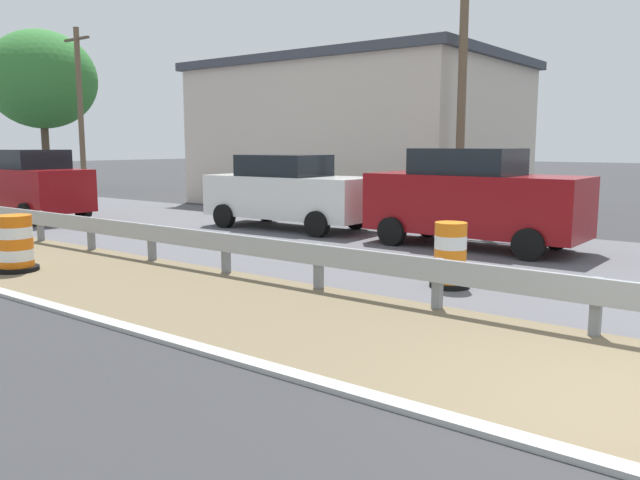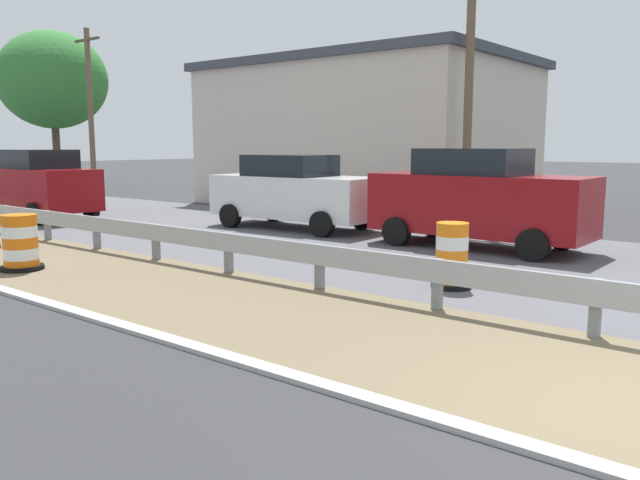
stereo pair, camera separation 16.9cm
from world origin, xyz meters
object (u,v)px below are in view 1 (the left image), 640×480
car_distant_a (473,198)px  utility_pole_mid (80,109)px  car_trailing_far_lane (28,185)px  utility_pole_near (463,65)px  car_trailing_near_lane (289,192)px  traffic_barrel_close (15,246)px  traffic_barrel_nearest (450,258)px

car_distant_a → utility_pole_mid: 20.78m
car_trailing_far_lane → car_distant_a: size_ratio=1.01×
utility_pole_near → utility_pole_mid: utility_pole_near is taller
car_trailing_far_lane → car_distant_a: 13.26m
car_distant_a → utility_pole_near: bearing=119.8°
car_trailing_near_lane → car_trailing_far_lane: (-3.15, 7.61, 0.06)m
car_trailing_near_lane → utility_pole_near: utility_pole_near is taller
traffic_barrel_close → utility_pole_mid: 18.84m
traffic_barrel_close → car_trailing_far_lane: 8.72m
traffic_barrel_close → car_trailing_near_lane: bearing=-0.3°
traffic_barrel_nearest → car_trailing_near_lane: bearing=59.4°
traffic_barrel_nearest → car_trailing_far_lane: car_trailing_far_lane is taller
traffic_barrel_nearest → car_trailing_near_lane: 7.77m
car_trailing_far_lane → utility_pole_mid: utility_pole_mid is taller
utility_pole_near → car_trailing_near_lane: bearing=139.8°
car_distant_a → utility_pole_near: 5.42m
traffic_barrel_close → utility_pole_near: bearing=-15.9°
car_trailing_near_lane → utility_pole_mid: utility_pole_mid is taller
utility_pole_mid → utility_pole_near: bearing=-89.0°
utility_pole_mid → car_trailing_far_lane: bearing=-131.5°
car_trailing_near_lane → utility_pole_mid: size_ratio=0.65×
utility_pole_mid → car_trailing_near_lane: bearing=-102.8°
traffic_barrel_nearest → utility_pole_mid: bearing=71.2°
car_trailing_far_lane → car_distant_a: bearing=-165.1°
car_distant_a → utility_pole_near: utility_pole_near is taller
traffic_barrel_close → utility_pole_mid: (10.88, 15.01, 3.36)m
traffic_barrel_close → utility_pole_mid: size_ratio=0.14×
traffic_barrel_close → utility_pole_near: 12.28m
traffic_barrel_close → car_trailing_near_lane: 7.47m
car_trailing_near_lane → utility_pole_near: bearing=47.7°
traffic_barrel_close → car_trailing_far_lane: size_ratio=0.21×
car_distant_a → traffic_barrel_nearest: bearing=-70.1°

